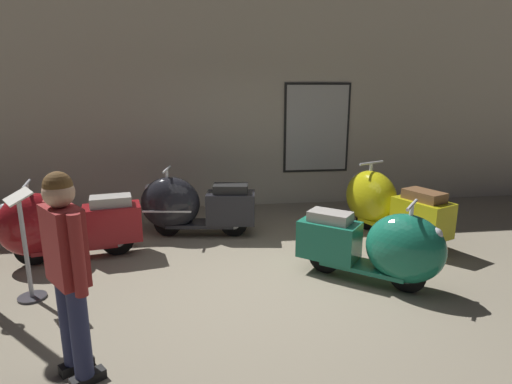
{
  "coord_description": "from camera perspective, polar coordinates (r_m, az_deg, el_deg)",
  "views": [
    {
      "loc": [
        -0.55,
        -4.12,
        2.12
      ],
      "look_at": [
        0.15,
        1.25,
        0.77
      ],
      "focal_mm": 29.48,
      "sensor_mm": 36.0,
      "label": 1
    }
  ],
  "objects": [
    {
      "name": "info_stanchion",
      "position": [
        4.86,
        -28.71,
        -7.49
      ],
      "size": [
        0.36,
        0.39,
        1.15
      ],
      "color": "#333338",
      "rests_on": "ground"
    },
    {
      "name": "ground_plane",
      "position": [
        4.67,
        0.12,
        -12.99
      ],
      "size": [
        60.0,
        60.0,
        0.0
      ],
      "primitive_type": "plane",
      "color": "gray"
    },
    {
      "name": "scooter_2",
      "position": [
        4.78,
        16.5,
        -7.13
      ],
      "size": [
        1.52,
        1.35,
        0.97
      ],
      "rotation": [
        0.0,
        0.0,
        -0.68
      ],
      "color": "black",
      "rests_on": "ground"
    },
    {
      "name": "showroom_back_wall",
      "position": [
        7.57,
        -3.29,
        12.21
      ],
      "size": [
        18.0,
        0.24,
        3.76
      ],
      "color": "#BCB29E",
      "rests_on": "ground"
    },
    {
      "name": "scooter_0",
      "position": [
        5.72,
        -25.11,
        -4.12
      ],
      "size": [
        1.74,
        0.8,
        1.03
      ],
      "rotation": [
        0.0,
        0.0,
        -2.94
      ],
      "color": "black",
      "rests_on": "ground"
    },
    {
      "name": "visitor_0",
      "position": [
        3.26,
        -24.25,
        -8.98
      ],
      "size": [
        0.39,
        0.45,
        1.58
      ],
      "rotation": [
        0.0,
        0.0,
        0.64
      ],
      "color": "black",
      "rests_on": "ground"
    },
    {
      "name": "scooter_1",
      "position": [
        6.15,
        -9.09,
        -1.82
      ],
      "size": [
        1.69,
        0.69,
        1.0
      ],
      "rotation": [
        0.0,
        0.0,
        3.0
      ],
      "color": "black",
      "rests_on": "ground"
    },
    {
      "name": "scooter_3",
      "position": [
        6.36,
        17.1,
        -1.54
      ],
      "size": [
        1.15,
        1.76,
        1.05
      ],
      "rotation": [
        0.0,
        0.0,
        1.99
      ],
      "color": "black",
      "rests_on": "ground"
    }
  ]
}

